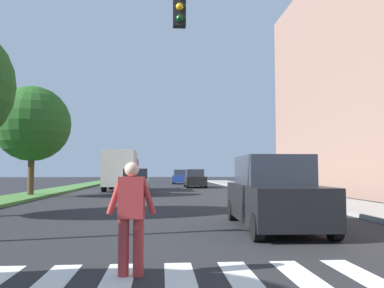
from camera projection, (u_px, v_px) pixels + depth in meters
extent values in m
plane|color=#262628|center=(159.00, 193.00, 26.82)|extent=(140.00, 140.00, 0.00)
cube|color=silver|center=(50.00, 284.00, 5.35)|extent=(0.45, 2.20, 0.01)
cube|color=silver|center=(116.00, 283.00, 5.41)|extent=(0.45, 2.20, 0.01)
cube|color=silver|center=(181.00, 281.00, 5.48)|extent=(0.45, 2.20, 0.01)
cube|color=silver|center=(244.00, 280.00, 5.55)|extent=(0.45, 2.20, 0.01)
cube|color=silver|center=(305.00, 279.00, 5.62)|extent=(0.45, 2.20, 0.01)
cube|color=silver|center=(365.00, 277.00, 5.69)|extent=(0.45, 2.20, 0.01)
cube|color=#477A38|center=(35.00, 195.00, 24.24)|extent=(2.42, 64.00, 0.15)
cylinder|color=#4C3823|center=(31.00, 170.00, 23.05)|extent=(0.36, 0.36, 2.87)
sphere|color=#23561E|center=(32.00, 124.00, 23.24)|extent=(4.48, 4.48, 4.48)
cube|color=#9E9991|center=(284.00, 193.00, 25.46)|extent=(3.00, 64.00, 0.15)
cube|color=black|center=(179.00, 9.00, 8.53)|extent=(0.28, 0.20, 0.80)
sphere|color=#F2A519|center=(180.00, 7.00, 8.41)|extent=(0.16, 0.16, 0.16)
sphere|color=#0F3F19|center=(180.00, 19.00, 8.40)|extent=(0.16, 0.16, 0.16)
cylinder|color=#B23333|center=(138.00, 247.00, 5.78)|extent=(0.17, 0.17, 0.85)
cylinder|color=#B23333|center=(124.00, 247.00, 5.78)|extent=(0.17, 0.17, 0.85)
cube|color=#B23333|center=(132.00, 197.00, 5.83)|extent=(0.39, 0.26, 0.62)
cylinder|color=#B23333|center=(148.00, 195.00, 5.84)|extent=(0.27, 0.11, 0.58)
cylinder|color=#B23333|center=(115.00, 195.00, 5.83)|extent=(0.27, 0.11, 0.58)
sphere|color=beige|center=(132.00, 169.00, 5.86)|extent=(0.23, 0.23, 0.22)
cube|color=black|center=(274.00, 203.00, 10.50)|extent=(2.04, 4.66, 0.96)
cube|color=#2D333D|center=(272.00, 170.00, 10.79)|extent=(1.75, 2.58, 0.79)
cylinder|color=black|center=(334.00, 226.00, 8.67)|extent=(0.24, 0.65, 0.64)
cylinder|color=black|center=(257.00, 227.00, 8.59)|extent=(0.24, 0.65, 0.64)
cylinder|color=black|center=(287.00, 210.00, 12.36)|extent=(0.24, 0.65, 0.64)
cylinder|color=black|center=(232.00, 210.00, 12.28)|extent=(0.24, 0.65, 0.64)
cube|color=#B7B7BC|center=(136.00, 185.00, 25.64)|extent=(1.89, 4.21, 0.81)
cube|color=#2D333D|center=(136.00, 174.00, 25.48)|extent=(1.60, 1.92, 0.66)
cylinder|color=black|center=(125.00, 188.00, 27.14)|extent=(0.24, 0.65, 0.64)
cylinder|color=black|center=(148.00, 188.00, 27.32)|extent=(0.24, 0.65, 0.64)
cylinder|color=black|center=(122.00, 191.00, 23.92)|extent=(0.24, 0.65, 0.64)
cylinder|color=black|center=(148.00, 191.00, 24.10)|extent=(0.24, 0.65, 0.64)
cube|color=black|center=(195.00, 181.00, 36.20)|extent=(1.82, 4.34, 0.81)
cube|color=#2D333D|center=(195.00, 173.00, 36.46)|extent=(1.59, 1.96, 0.66)
cylinder|color=black|center=(206.00, 185.00, 34.55)|extent=(0.22, 0.64, 0.64)
cylinder|color=black|center=(188.00, 185.00, 34.41)|extent=(0.22, 0.64, 0.64)
cylinder|color=black|center=(202.00, 183.00, 37.95)|extent=(0.22, 0.64, 0.64)
cylinder|color=black|center=(185.00, 183.00, 37.81)|extent=(0.22, 0.64, 0.64)
cube|color=navy|center=(181.00, 179.00, 46.15)|extent=(2.20, 4.22, 0.81)
cube|color=#2D333D|center=(181.00, 172.00, 46.41)|extent=(1.75, 1.98, 0.66)
cylinder|color=black|center=(188.00, 182.00, 44.54)|extent=(0.28, 0.66, 0.64)
cylinder|color=black|center=(173.00, 182.00, 44.58)|extent=(0.28, 0.66, 0.64)
cylinder|color=black|center=(188.00, 181.00, 47.69)|extent=(0.28, 0.66, 0.64)
cylinder|color=black|center=(175.00, 181.00, 47.73)|extent=(0.28, 0.66, 0.64)
cube|color=maroon|center=(124.00, 172.00, 32.85)|extent=(2.30, 2.00, 2.20)
cube|color=beige|center=(120.00, 168.00, 29.79)|extent=(2.30, 4.20, 2.70)
cylinder|color=black|center=(111.00, 184.00, 32.70)|extent=(0.30, 0.90, 0.90)
cylinder|color=black|center=(136.00, 184.00, 32.86)|extent=(0.30, 0.90, 0.90)
cylinder|color=black|center=(104.00, 186.00, 28.57)|extent=(0.30, 0.90, 0.90)
cylinder|color=black|center=(133.00, 186.00, 28.73)|extent=(0.30, 0.90, 0.90)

